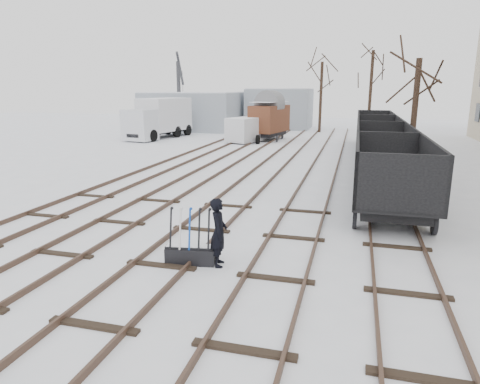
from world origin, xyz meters
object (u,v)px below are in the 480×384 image
(worker, at_px, (219,232))
(freight_wagon_a, at_px, (391,186))
(box_van_wagon, at_px, (269,118))
(lorry, at_px, (159,118))
(ground_frame, at_px, (191,253))
(panel_van, at_px, (251,129))
(crane, at_px, (180,111))

(worker, bearing_deg, freight_wagon_a, -51.10)
(box_van_wagon, height_order, lorry, lorry)
(ground_frame, relative_size, worker, 0.83)
(ground_frame, distance_m, freight_wagon_a, 8.25)
(box_van_wagon, height_order, panel_van, box_van_wagon)
(panel_van, bearing_deg, ground_frame, -58.16)
(box_van_wagon, relative_size, crane, 0.59)
(worker, relative_size, panel_van, 0.35)
(ground_frame, height_order, freight_wagon_a, freight_wagon_a)
(box_van_wagon, bearing_deg, crane, 166.43)
(ground_frame, distance_m, box_van_wagon, 27.90)
(worker, height_order, panel_van, panel_van)
(crane, bearing_deg, panel_van, -52.01)
(ground_frame, relative_size, crane, 0.18)
(panel_van, bearing_deg, crane, 165.19)
(freight_wagon_a, relative_size, lorry, 0.80)
(lorry, distance_m, crane, 6.54)
(lorry, bearing_deg, box_van_wagon, 15.91)
(worker, height_order, box_van_wagon, box_van_wagon)
(crane, bearing_deg, freight_wagon_a, -69.65)
(worker, distance_m, lorry, 30.08)
(freight_wagon_a, relative_size, crane, 0.81)
(worker, distance_m, panel_van, 26.62)
(freight_wagon_a, height_order, crane, crane)
(lorry, bearing_deg, ground_frame, -53.21)
(freight_wagon_a, xyz_separation_m, box_van_wagon, (-8.81, 21.39, 0.93))
(box_van_wagon, xyz_separation_m, crane, (-10.74, 5.41, 0.18))
(ground_frame, bearing_deg, box_van_wagon, 88.22)
(crane, bearing_deg, worker, -81.33)
(panel_van, bearing_deg, lorry, -161.22)
(ground_frame, xyz_separation_m, worker, (0.75, 0.10, 0.62))
(box_van_wagon, relative_size, panel_van, 0.93)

